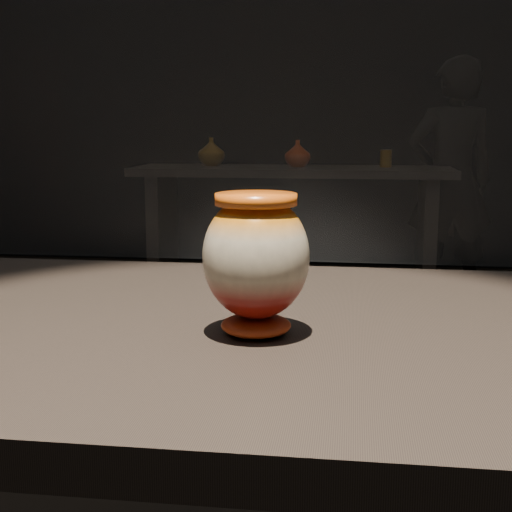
# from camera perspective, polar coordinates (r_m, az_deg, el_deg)

# --- Properties ---
(display_plinth) EXTENTS (2.00, 0.80, 0.90)m
(display_plinth) POSITION_cam_1_polar(r_m,az_deg,el_deg) (1.11, -6.57, -18.44)
(display_plinth) COLOR black
(display_plinth) RESTS_ON ground
(main_vase) EXTENTS (0.17, 0.17, 0.18)m
(main_vase) POSITION_cam_1_polar(r_m,az_deg,el_deg) (0.90, -0.00, -0.21)
(main_vase) COLOR maroon
(main_vase) RESTS_ON display_plinth
(back_shelf) EXTENTS (2.00, 0.60, 0.90)m
(back_shelf) POSITION_cam_1_polar(r_m,az_deg,el_deg) (4.56, 2.86, 3.82)
(back_shelf) COLOR black
(back_shelf) RESTS_ON ground
(back_vase_left) EXTENTS (0.24, 0.24, 0.18)m
(back_vase_left) POSITION_cam_1_polar(r_m,az_deg,el_deg) (4.66, -3.60, 8.32)
(back_vase_left) COLOR #845913
(back_vase_left) RESTS_ON back_shelf
(back_vase_mid) EXTENTS (0.21, 0.21, 0.17)m
(back_vase_mid) POSITION_cam_1_polar(r_m,az_deg,el_deg) (4.53, 3.35, 8.18)
(back_vase_mid) COLOR maroon
(back_vase_mid) RESTS_ON back_shelf
(back_vase_right) EXTENTS (0.07, 0.07, 0.11)m
(back_vase_right) POSITION_cam_1_polar(r_m,az_deg,el_deg) (4.58, 10.35, 7.68)
(back_vase_right) COLOR #845913
(back_vase_right) RESTS_ON back_shelf
(visitor) EXTENTS (0.64, 0.49, 1.59)m
(visitor) POSITION_cam_1_polar(r_m,az_deg,el_deg) (4.87, 15.30, 5.79)
(visitor) COLOR black
(visitor) RESTS_ON ground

